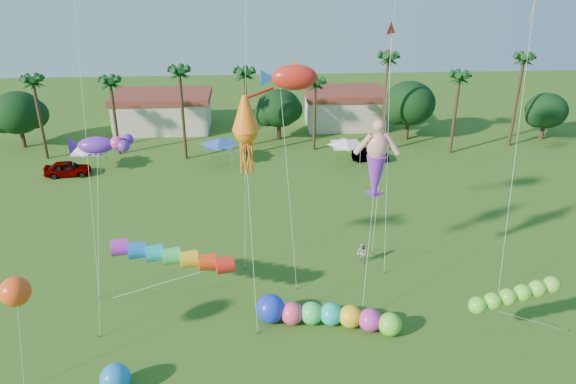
{
  "coord_description": "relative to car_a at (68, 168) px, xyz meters",
  "views": [
    {
      "loc": [
        -1.94,
        -21.84,
        23.95
      ],
      "look_at": [
        0.0,
        10.0,
        9.0
      ],
      "focal_mm": 35.0,
      "sensor_mm": 36.0,
      "label": 1
    }
  ],
  "objects": [
    {
      "name": "buildings_row",
      "position": [
        19.02,
        15.2,
        1.19
      ],
      "size": [
        35.0,
        7.0,
        4.0
      ],
      "color": "beige",
      "rests_on": "ground"
    },
    {
      "name": "car_a",
      "position": [
        0.0,
        0.0,
        0.0
      ],
      "size": [
        4.93,
        2.37,
        1.62
      ],
      "primitive_type": "imported",
      "rotation": [
        0.0,
        0.0,
        1.67
      ],
      "color": "#4C4C54",
      "rests_on": "ground"
    },
    {
      "name": "spectator_b",
      "position": [
        28.27,
        -19.22,
        0.07
      ],
      "size": [
        0.99,
        1.07,
        1.76
      ],
      "primitive_type": "imported",
      "rotation": [
        0.0,
        0.0,
        -1.07
      ],
      "color": "#AD9D90",
      "rests_on": "ground"
    },
    {
      "name": "delta_kite_red",
      "position": [
        29.78,
        -17.08,
        16.49
      ],
      "size": [
        1.03,
        4.29,
        18.21
      ],
      "color": "red",
      "rests_on": "ground"
    },
    {
      "name": "blue_ball",
      "position": [
        11.86,
        -31.78,
        0.06
      ],
      "size": [
        1.74,
        1.74,
        1.74
      ],
      "primitive_type": "sphere",
      "color": "blue",
      "rests_on": "ground"
    },
    {
      "name": "lobster_kite",
      "position": [
        10.34,
        -23.51,
        11.11
      ],
      "size": [
        3.9,
        4.7,
        12.67
      ],
      "color": "#6824B8",
      "rests_on": "ground"
    },
    {
      "name": "rainbow_tube",
      "position": [
        15.73,
        -24.17,
        2.56
      ],
      "size": [
        10.55,
        2.19,
        3.96
      ],
      "color": "red",
      "rests_on": "ground"
    },
    {
      "name": "car_b",
      "position": [
        33.13,
        2.23,
        -0.13
      ],
      "size": [
        4.22,
        1.71,
        1.36
      ],
      "primitive_type": "imported",
      "rotation": [
        0.0,
        0.0,
        1.51
      ],
      "color": "#4C4C54",
      "rests_on": "ground"
    },
    {
      "name": "caterpillar_inflatable",
      "position": [
        24.27,
        -26.67,
        0.02
      ],
      "size": [
        9.64,
        3.8,
        1.98
      ],
      "rotation": [
        0.0,
        0.0,
        -0.22
      ],
      "color": "#FF4370",
      "rests_on": "ground"
    },
    {
      "name": "orange_ball_kite",
      "position": [
        6.63,
        -29.96,
        4.94
      ],
      "size": [
        1.74,
        2.39,
        6.6
      ],
      "color": "#FF4D14",
      "rests_on": "ground"
    },
    {
      "name": "delta_kite_yellow",
      "position": [
        37.86,
        -20.76,
        18.88
      ],
      "size": [
        1.05,
        3.56,
        20.79
      ],
      "color": "gold",
      "rests_on": "ground"
    },
    {
      "name": "green_worm",
      "position": [
        33.58,
        -29.02,
        2.09
      ],
      "size": [
        9.86,
        2.58,
        3.57
      ],
      "color": "#70E132",
      "rests_on": "ground"
    },
    {
      "name": "tent_row",
      "position": [
        16.11,
        1.53,
        1.94
      ],
      "size": [
        31.0,
        4.0,
        0.6
      ],
      "color": "white",
      "rests_on": "ground"
    },
    {
      "name": "tree_line",
      "position": [
        25.68,
        9.2,
        3.46
      ],
      "size": [
        69.46,
        8.91,
        11.0
      ],
      "color": "#3A2819",
      "rests_on": "ground"
    },
    {
      "name": "fish_kite",
      "position": [
        22.94,
        -18.45,
        13.91
      ],
      "size": [
        4.93,
        5.2,
        15.72
      ],
      "color": "red",
      "rests_on": "ground"
    },
    {
      "name": "merman_kite",
      "position": [
        28.07,
        -22.71,
        8.97
      ],
      "size": [
        2.61,
        4.86,
        12.45
      ],
      "color": "pink",
      "rests_on": "ground"
    },
    {
      "name": "squid_kite",
      "position": [
        19.58,
        -23.98,
        11.94
      ],
      "size": [
        1.81,
        4.29,
        15.13
      ],
      "color": "orange",
      "rests_on": "ground"
    }
  ]
}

